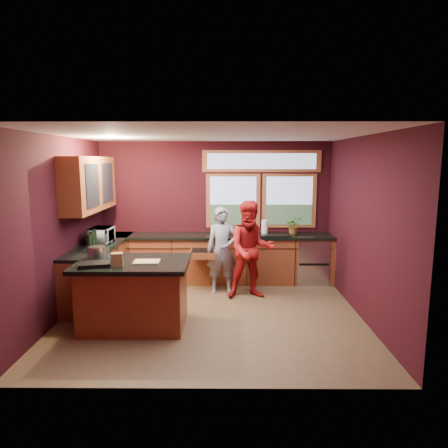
{
  "coord_description": "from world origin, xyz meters",
  "views": [
    {
      "loc": [
        0.23,
        -5.81,
        2.35
      ],
      "look_at": [
        0.18,
        0.4,
        1.35
      ],
      "focal_mm": 32.0,
      "sensor_mm": 36.0,
      "label": 1
    }
  ],
  "objects_px": {
    "cutting_board": "(147,262)",
    "island": "(134,294)",
    "person_red": "(251,250)",
    "person_grey": "(222,250)",
    "stock_pot": "(97,253)"
  },
  "relations": [
    {
      "from": "person_red",
      "to": "cutting_board",
      "type": "bearing_deg",
      "value": -146.19
    },
    {
      "from": "island",
      "to": "person_red",
      "type": "xyz_separation_m",
      "value": [
        1.72,
        1.21,
        0.36
      ]
    },
    {
      "from": "island",
      "to": "stock_pot",
      "type": "distance_m",
      "value": 0.8
    },
    {
      "from": "person_red",
      "to": "cutting_board",
      "type": "height_order",
      "value": "person_red"
    },
    {
      "from": "person_grey",
      "to": "person_red",
      "type": "bearing_deg",
      "value": -35.32
    },
    {
      "from": "cutting_board",
      "to": "island",
      "type": "bearing_deg",
      "value": 165.96
    },
    {
      "from": "person_grey",
      "to": "person_red",
      "type": "xyz_separation_m",
      "value": [
        0.5,
        -0.3,
        0.07
      ]
    },
    {
      "from": "person_grey",
      "to": "person_red",
      "type": "distance_m",
      "value": 0.58
    },
    {
      "from": "stock_pot",
      "to": "person_red",
      "type": "bearing_deg",
      "value": 25.03
    },
    {
      "from": "cutting_board",
      "to": "stock_pot",
      "type": "height_order",
      "value": "stock_pot"
    },
    {
      "from": "island",
      "to": "person_red",
      "type": "height_order",
      "value": "person_red"
    },
    {
      "from": "person_grey",
      "to": "cutting_board",
      "type": "relative_size",
      "value": 4.37
    },
    {
      "from": "island",
      "to": "cutting_board",
      "type": "relative_size",
      "value": 4.43
    },
    {
      "from": "cutting_board",
      "to": "person_grey",
      "type": "bearing_deg",
      "value": 56.66
    },
    {
      "from": "cutting_board",
      "to": "person_red",
      "type": "bearing_deg",
      "value": 39.64
    }
  ]
}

